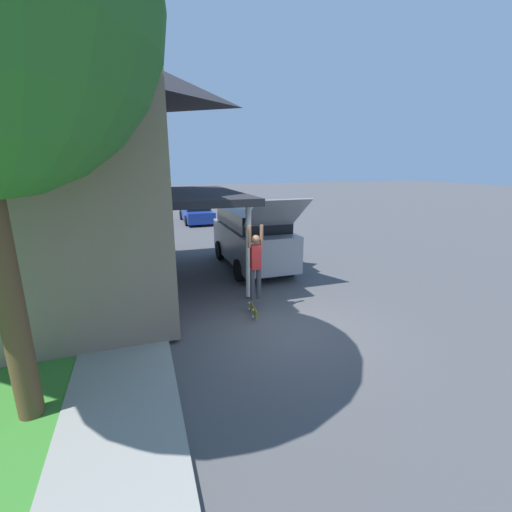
{
  "coord_description": "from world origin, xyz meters",
  "views": [
    {
      "loc": [
        -3.06,
        -6.85,
        3.83
      ],
      "look_at": [
        0.21,
        2.77,
        1.08
      ],
      "focal_mm": 24.0,
      "sensor_mm": 36.0,
      "label": 1
    }
  ],
  "objects_px": {
    "car_down_street": "(196,212)",
    "suv_parked": "(252,237)",
    "skateboard": "(253,310)",
    "skateboarder": "(256,262)",
    "fire_hydrant": "(135,323)"
  },
  "relations": [
    {
      "from": "car_down_street",
      "to": "suv_parked",
      "type": "bearing_deg",
      "value": -88.39
    },
    {
      "from": "car_down_street",
      "to": "skateboard",
      "type": "relative_size",
      "value": 5.87
    },
    {
      "from": "suv_parked",
      "to": "skateboard",
      "type": "relative_size",
      "value": 7.08
    },
    {
      "from": "skateboard",
      "to": "suv_parked",
      "type": "bearing_deg",
      "value": 72.13
    },
    {
      "from": "suv_parked",
      "to": "car_down_street",
      "type": "bearing_deg",
      "value": 91.61
    },
    {
      "from": "suv_parked",
      "to": "skateboard",
      "type": "bearing_deg",
      "value": -107.87
    },
    {
      "from": "skateboarder",
      "to": "skateboard",
      "type": "bearing_deg",
      "value": -124.73
    },
    {
      "from": "suv_parked",
      "to": "skateboarder",
      "type": "bearing_deg",
      "value": -106.9
    },
    {
      "from": "suv_parked",
      "to": "fire_hydrant",
      "type": "bearing_deg",
      "value": -132.64
    },
    {
      "from": "suv_parked",
      "to": "skateboarder",
      "type": "xyz_separation_m",
      "value": [
        -1.22,
        -4.02,
        0.23
      ]
    },
    {
      "from": "car_down_street",
      "to": "skateboard",
      "type": "height_order",
      "value": "car_down_street"
    },
    {
      "from": "car_down_street",
      "to": "skateboarder",
      "type": "xyz_separation_m",
      "value": [
        -0.91,
        -15.21,
        0.75
      ]
    },
    {
      "from": "suv_parked",
      "to": "fire_hydrant",
      "type": "height_order",
      "value": "suv_parked"
    },
    {
      "from": "car_down_street",
      "to": "skateboard",
      "type": "xyz_separation_m",
      "value": [
        -1.05,
        -15.41,
        -0.48
      ]
    },
    {
      "from": "car_down_street",
      "to": "fire_hydrant",
      "type": "bearing_deg",
      "value": -103.99
    }
  ]
}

